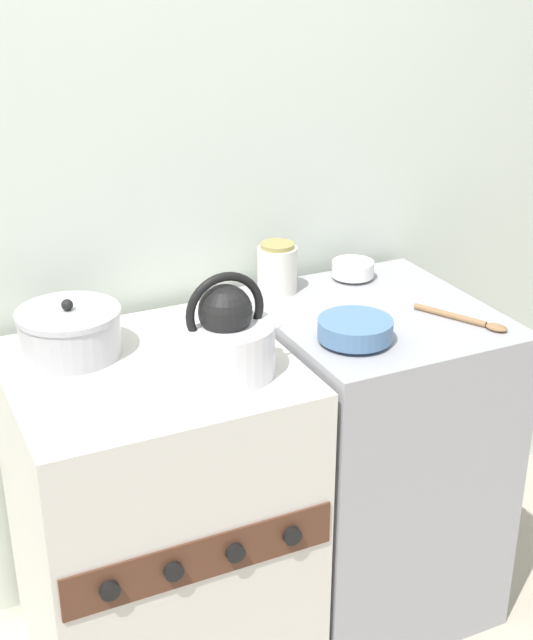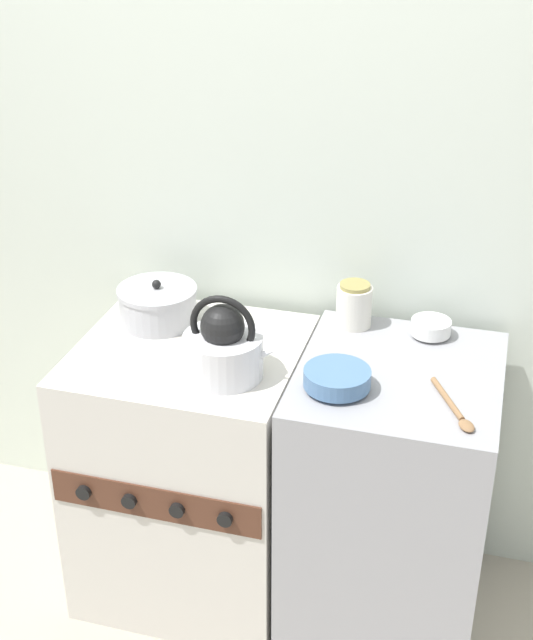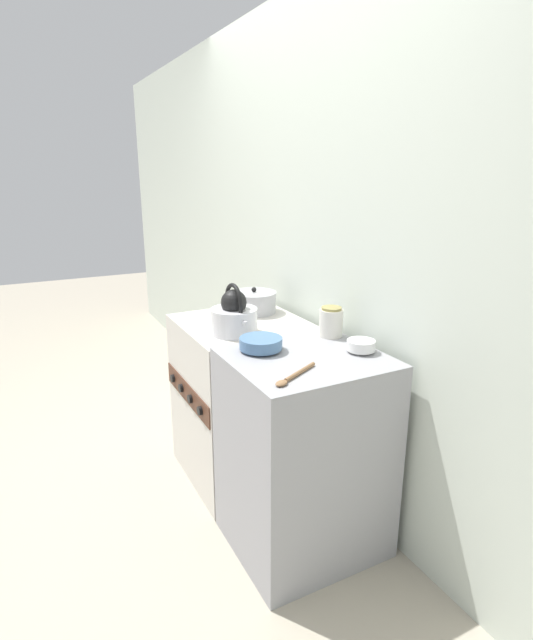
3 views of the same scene
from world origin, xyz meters
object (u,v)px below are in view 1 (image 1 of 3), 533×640
Objects in this scene: small_ceramic_bowl at (353,269)px; stove at (159,519)px; cooking_pot at (70,332)px; storage_jar at (277,268)px; kettle at (227,338)px; enamel_bowl at (355,329)px.

stove is at bearing -161.27° from small_ceramic_bowl.
cooking_pot is 1.79× the size of storage_jar.
cooking_pot is at bearing 136.98° from stove.
stove is 0.88m from small_ceramic_bowl.
stove is 3.19× the size of kettle.
cooking_pot is 0.61m from storage_jar.
small_ceramic_bowl is (0.69, 0.23, 0.49)m from stove.
kettle reaches higher than small_ceramic_bowl.
cooking_pot is at bearing 140.13° from kettle.
cooking_pot is 1.36× the size of enamel_bowl.
enamel_bowl is (0.48, -0.13, 0.50)m from stove.
kettle is 0.39m from cooking_pot.
enamel_bowl is 0.42m from small_ceramic_bowl.
kettle reaches higher than stove.
stove is at bearing -43.02° from cooking_pot.
enamel_bowl is 1.53× the size of small_ceramic_bowl.
kettle is at bearing -36.46° from stove.
storage_jar is at bearing 49.73° from kettle.
stove is 0.56m from kettle.
storage_jar is at bearing 9.61° from cooking_pot.
storage_jar is (0.60, 0.10, 0.03)m from cooking_pot.
small_ceramic_bowl is at bearing 32.83° from kettle.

